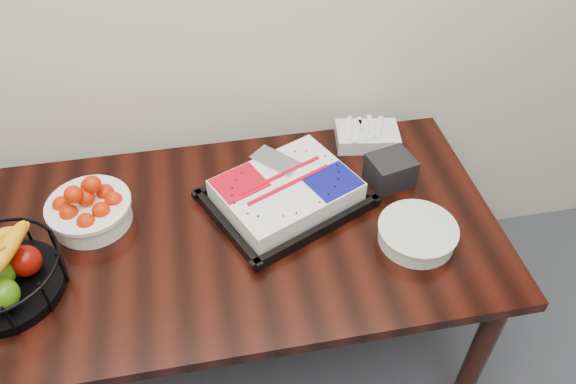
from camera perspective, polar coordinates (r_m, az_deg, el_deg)
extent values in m
cube|color=black|center=(1.83, -7.08, -4.43)|extent=(1.80, 0.90, 0.04)
cylinder|color=black|center=(2.49, -26.35, -6.08)|extent=(0.07, 0.07, 0.71)
cylinder|color=black|center=(2.10, 18.74, -15.40)|extent=(0.07, 0.07, 0.71)
cylinder|color=black|center=(2.49, 11.87, -1.18)|extent=(0.07, 0.07, 0.71)
cube|color=black|center=(1.88, -0.17, -0.90)|extent=(0.60, 0.55, 0.02)
cube|color=white|center=(1.85, -0.17, 0.14)|extent=(0.51, 0.46, 0.07)
cube|color=red|center=(1.87, -4.47, 2.26)|extent=(0.20, 0.19, 0.00)
cube|color=#0A0B77|center=(1.78, 4.32, -0.28)|extent=(0.20, 0.19, 0.00)
cube|color=silver|center=(1.90, 0.18, 3.29)|extent=(0.18, 0.18, 0.00)
cylinder|color=white|center=(1.91, -19.39, -1.97)|extent=(0.25, 0.25, 0.08)
cylinder|color=white|center=(1.88, -19.64, -1.23)|extent=(0.27, 0.27, 0.01)
cylinder|color=black|center=(1.83, -26.71, -8.58)|extent=(0.33, 0.33, 0.03)
cylinder|color=white|center=(1.80, 12.96, -4.23)|extent=(0.24, 0.24, 0.05)
cylinder|color=white|center=(1.78, 13.11, -3.58)|extent=(0.25, 0.25, 0.01)
cube|color=silver|center=(2.13, 8.03, 5.61)|extent=(0.25, 0.18, 0.06)
cube|color=black|center=(1.96, 10.34, 2.19)|extent=(0.17, 0.15, 0.10)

